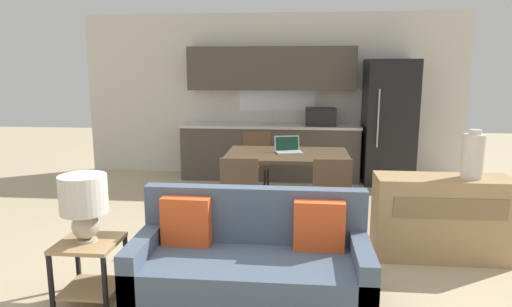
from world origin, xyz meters
TOP-DOWN VIEW (x-y plane):
  - wall_back at (0.00, 4.63)m, footprint 6.40×0.07m
  - kitchen_counter at (0.02, 4.33)m, footprint 2.90×0.65m
  - refrigerator at (1.88, 4.20)m, footprint 0.76×0.79m
  - dining_table at (0.34, 2.45)m, footprint 1.51×0.97m
  - couch at (0.13, 0.23)m, footprint 1.82×0.80m
  - side_table at (-1.14, 0.09)m, footprint 0.46×0.46m
  - table_lamp at (-1.15, 0.09)m, footprint 0.36×0.36m
  - credenza at (1.87, 1.24)m, footprint 1.28×0.45m
  - vase at (2.10, 1.23)m, footprint 0.20×0.20m
  - dining_chair_far_left at (-0.14, 3.26)m, footprint 0.44×0.44m
  - dining_chair_near_right at (0.82, 1.63)m, footprint 0.45×0.45m
  - dining_chair_near_left at (-0.14, 1.58)m, footprint 0.44×0.44m
  - laptop at (0.34, 2.52)m, footprint 0.37×0.33m

SIDE VIEW (x-z plane):
  - couch at x=0.13m, z-range -0.10..0.77m
  - side_table at x=-1.14m, z-range 0.09..0.59m
  - credenza at x=1.87m, z-range 0.00..0.81m
  - dining_chair_far_left at x=-0.14m, z-range 0.06..0.96m
  - dining_chair_near_right at x=0.82m, z-range 0.06..0.96m
  - dining_chair_near_left at x=-0.14m, z-range 0.06..0.96m
  - dining_table at x=0.34m, z-range 0.33..1.10m
  - laptop at x=0.34m, z-range 0.73..0.92m
  - table_lamp at x=-1.15m, z-range 0.57..1.09m
  - kitchen_counter at x=0.02m, z-range -0.23..1.92m
  - refrigerator at x=1.88m, z-range 0.00..1.95m
  - vase at x=2.10m, z-range 0.79..1.25m
  - wall_back at x=0.00m, z-range 0.00..2.70m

